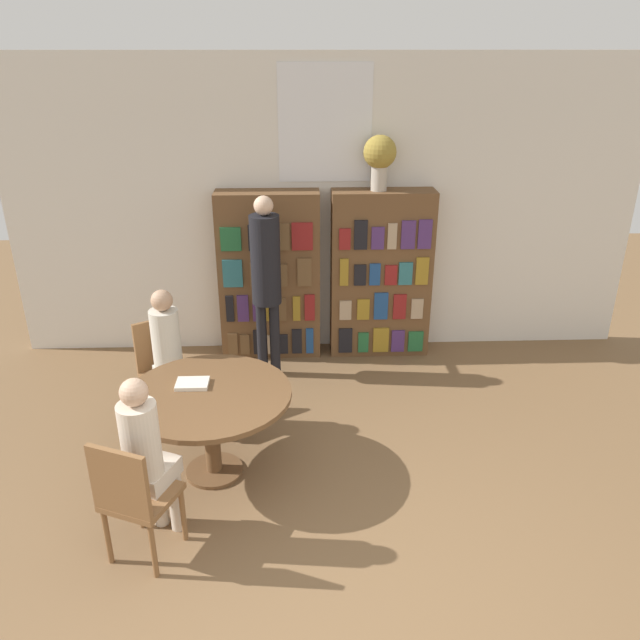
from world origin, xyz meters
name	(u,v)px	position (x,y,z in m)	size (l,w,h in m)	color
wall_back	(325,210)	(0.00, 3.83, 1.51)	(6.40, 0.07, 3.00)	silver
bookshelf_left	(270,276)	(-0.57, 3.63, 0.87)	(1.03, 0.34, 1.74)	brown
bookshelf_right	(381,275)	(0.57, 3.63, 0.87)	(1.03, 0.34, 1.74)	brown
flower_vase	(380,156)	(0.52, 3.64, 2.07)	(0.32, 0.32, 0.53)	#B7AD9E
reading_table	(209,406)	(-0.95, 1.57, 0.60)	(1.23, 1.23, 0.71)	brown
chair_near_camera	(133,495)	(-1.32, 0.69, 0.51)	(0.52, 0.52, 0.91)	brown
chair_left_side	(164,366)	(-1.45, 2.38, 0.51)	(0.55, 0.55, 0.91)	brown
seated_reader_left	(170,354)	(-1.35, 2.22, 0.70)	(0.37, 0.40, 1.25)	beige
seated_reader_right	(147,453)	(-1.25, 0.86, 0.70)	(0.35, 0.39, 1.25)	beige
librarian_standing	(266,271)	(-0.58, 3.13, 1.10)	(0.28, 0.55, 1.81)	black
open_book_on_table	(192,384)	(-1.08, 1.68, 0.73)	(0.24, 0.18, 0.03)	silver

